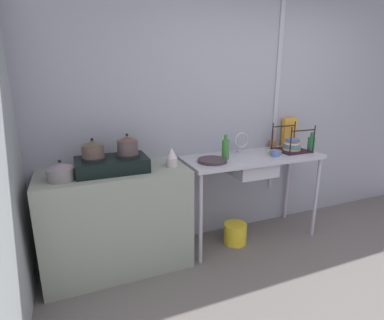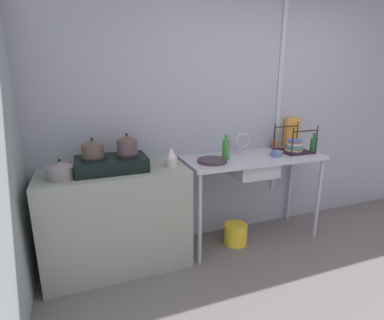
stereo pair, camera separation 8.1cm
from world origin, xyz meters
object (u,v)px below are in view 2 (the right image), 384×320
(bottle_by_rack, at_px, (314,144))
(cereal_box, at_px, (292,132))
(bottle_by_sink, at_px, (226,149))
(dish_rack, at_px, (294,146))
(frying_pan, at_px, (212,161))
(pot_on_right_burner, at_px, (127,145))
(stove, at_px, (111,163))
(pot_beside_stove, at_px, (61,170))
(percolator, at_px, (171,157))
(utensil_jar, at_px, (275,144))
(sink_basin, at_px, (252,166))
(faucet, at_px, (242,141))
(pot_on_left_burner, at_px, (93,148))
(cup_by_rack, at_px, (277,154))
(small_bowl_on_drainboard, at_px, (277,153))
(bucket_on_floor, at_px, (236,234))

(bottle_by_rack, relative_size, cereal_box, 0.62)
(bottle_by_sink, bearing_deg, dish_rack, 1.23)
(frying_pan, bearing_deg, pot_on_right_burner, 175.25)
(stove, relative_size, dish_rack, 1.83)
(pot_beside_stove, bearing_deg, bottle_by_rack, 0.32)
(percolator, relative_size, frying_pan, 0.61)
(utensil_jar, bearing_deg, cereal_box, 3.29)
(pot_beside_stove, xyz_separation_m, bottle_by_sink, (1.46, 0.07, 0.03))
(bottle_by_sink, bearing_deg, pot_on_right_burner, 179.37)
(dish_rack, bearing_deg, bottle_by_rack, -20.46)
(bottle_by_sink, distance_m, cereal_box, 0.97)
(sink_basin, xyz_separation_m, faucet, (-0.04, 0.15, 0.23))
(pot_on_left_burner, height_order, cup_by_rack, pot_on_left_burner)
(pot_on_right_burner, height_order, small_bowl_on_drainboard, pot_on_right_burner)
(pot_beside_stove, bearing_deg, bottle_by_sink, 2.66)
(pot_on_right_burner, bearing_deg, cup_by_rack, -4.57)
(dish_rack, relative_size, bottle_by_sink, 1.34)
(pot_beside_stove, height_order, faucet, faucet)
(bottle_by_sink, bearing_deg, stove, 179.45)
(pot_on_right_burner, height_order, bottle_by_rack, pot_on_right_burner)
(pot_on_right_burner, bearing_deg, faucet, 4.95)
(pot_on_left_burner, xyz_separation_m, pot_beside_stove, (-0.25, -0.08, -0.13))
(cup_by_rack, bearing_deg, dish_rack, 21.87)
(pot_on_left_burner, relative_size, sink_basin, 0.43)
(pot_on_right_burner, xyz_separation_m, bottle_by_sink, (0.93, -0.01, -0.11))
(pot_on_right_burner, distance_m, bucket_on_floor, 1.47)
(dish_rack, bearing_deg, bottle_by_sink, -178.77)
(pot_on_left_burner, distance_m, bottle_by_sink, 1.21)
(pot_on_left_burner, distance_m, pot_beside_stove, 0.30)
(pot_beside_stove, xyz_separation_m, frying_pan, (1.29, 0.01, -0.06))
(pot_on_left_burner, bearing_deg, bottle_by_sink, -0.49)
(pot_beside_stove, distance_m, small_bowl_on_drainboard, 2.02)
(pot_on_left_burner, bearing_deg, percolator, -4.00)
(cereal_box, bearing_deg, small_bowl_on_drainboard, -147.84)
(pot_beside_stove, distance_m, frying_pan, 1.29)
(stove, bearing_deg, cup_by_rack, -4.17)
(percolator, distance_m, utensil_jar, 1.30)
(pot_on_left_burner, bearing_deg, faucet, 4.00)
(bucket_on_floor, bearing_deg, sink_basin, -2.07)
(small_bowl_on_drainboard, relative_size, bucket_on_floor, 0.52)
(sink_basin, xyz_separation_m, small_bowl_on_drainboard, (0.29, 0.01, 0.11))
(dish_rack, bearing_deg, small_bowl_on_drainboard, -169.26)
(cereal_box, xyz_separation_m, bucket_on_floor, (-0.82, -0.27, -0.97))
(utensil_jar, distance_m, bucket_on_floor, 1.07)
(faucet, distance_m, cup_by_rack, 0.36)
(pot_on_left_burner, height_order, bucket_on_floor, pot_on_left_burner)
(stove, distance_m, utensil_jar, 1.80)
(percolator, relative_size, bottle_by_rack, 0.85)
(faucet, relative_size, small_bowl_on_drainboard, 1.81)
(sink_basin, bearing_deg, percolator, 179.72)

